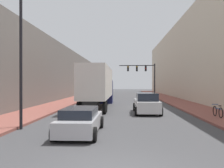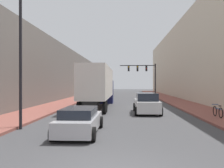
{
  "view_description": "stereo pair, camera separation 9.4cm",
  "coord_description": "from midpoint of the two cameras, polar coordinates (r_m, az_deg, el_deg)",
  "views": [
    {
      "loc": [
        0.23,
        -6.95,
        2.5
      ],
      "look_at": [
        -0.72,
        12.95,
        2.44
      ],
      "focal_mm": 40.0,
      "sensor_mm": 36.0,
      "label": 1
    },
    {
      "loc": [
        0.32,
        -6.95,
        2.5
      ],
      "look_at": [
        -0.72,
        12.95,
        2.44
      ],
      "focal_mm": 40.0,
      "sensor_mm": 36.0,
      "label": 2
    }
  ],
  "objects": [
    {
      "name": "traffic_signal_gantry",
      "position": [
        41.79,
        7.4,
        2.41
      ],
      "size": [
        5.98,
        0.35,
        5.75
      ],
      "color": "black",
      "rests_on": "ground"
    },
    {
      "name": "parked_bicycle",
      "position": [
        18.85,
        22.88,
        -5.82
      ],
      "size": [
        0.44,
        1.82,
        0.86
      ],
      "color": "black",
      "rests_on": "sidewalk_right"
    },
    {
      "name": "semi_truck",
      "position": [
        25.75,
        -3.22,
        -0.23
      ],
      "size": [
        2.41,
        13.63,
        4.07
      ],
      "color": "silver",
      "rests_on": "ground"
    },
    {
      "name": "building_left",
      "position": [
        38.94,
        -15.51,
        2.64
      ],
      "size": [
        6.0,
        80.0,
        8.35
      ],
      "color": "#66605B",
      "rests_on": "ground"
    },
    {
      "name": "building_right",
      "position": [
        38.91,
        20.17,
        5.69
      ],
      "size": [
        6.0,
        80.0,
        12.49
      ],
      "color": "beige",
      "rests_on": "ground"
    },
    {
      "name": "suv_car",
      "position": [
        21.02,
        7.77,
        -4.44
      ],
      "size": [
        2.1,
        4.9,
        1.7
      ],
      "color": "silver",
      "rests_on": "ground"
    },
    {
      "name": "street_lamp",
      "position": [
        14.57,
        -20.29,
        9.37
      ],
      "size": [
        0.44,
        0.44,
        7.64
      ],
      "color": "black",
      "rests_on": "ground"
    },
    {
      "name": "sidewalk_left",
      "position": [
        37.77,
        -8.71,
        -3.51
      ],
      "size": [
        3.4,
        80.0,
        0.15
      ],
      "color": "brown",
      "rests_on": "ground"
    },
    {
      "name": "sedan_car",
      "position": [
        12.56,
        -7.43,
        -8.36
      ],
      "size": [
        1.97,
        4.68,
        1.3
      ],
      "color": "#B7B7BC",
      "rests_on": "ground"
    },
    {
      "name": "sidewalk_right",
      "position": [
        37.67,
        13.31,
        -3.52
      ],
      "size": [
        3.4,
        80.0,
        0.15
      ],
      "color": "brown",
      "rests_on": "ground"
    }
  ]
}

